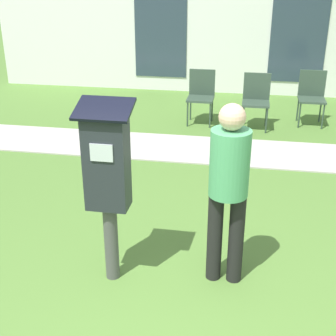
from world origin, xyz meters
TOP-DOWN VIEW (x-y plane):
  - sidewalk at (0.00, 3.84)m, footprint 12.00×1.10m
  - building_facade at (0.00, 7.40)m, footprint 10.00×0.26m
  - parking_meter at (-0.55, 0.66)m, footprint 0.44×0.31m
  - person_standing at (0.41, 0.81)m, footprint 0.32×0.32m
  - outdoor_chair_left at (-0.29, 5.19)m, footprint 0.44×0.44m
  - outdoor_chair_middle at (0.63, 5.06)m, footprint 0.44×0.44m
  - outdoor_chair_right at (1.56, 5.45)m, footprint 0.44×0.44m

SIDE VIEW (x-z plane):
  - sidewalk at x=0.00m, z-range 0.00..0.02m
  - outdoor_chair_left at x=-0.29m, z-range 0.08..0.98m
  - outdoor_chair_middle at x=0.63m, z-range 0.08..0.98m
  - outdoor_chair_right at x=1.56m, z-range 0.08..0.98m
  - person_standing at x=0.41m, z-range 0.14..1.72m
  - parking_meter at x=-0.55m, z-range 0.22..1.81m
  - building_facade at x=0.00m, z-range 0.00..3.20m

